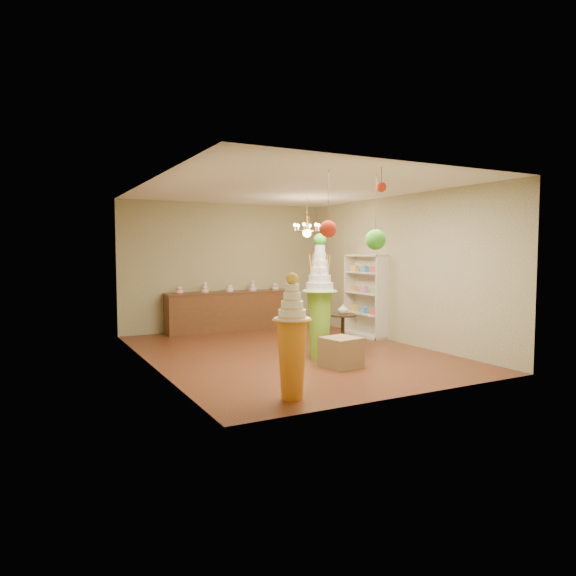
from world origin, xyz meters
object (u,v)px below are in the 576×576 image
round_table (343,327)px  pedestal_green (320,309)px  pedestal_orange (292,348)px  sideboard (229,310)px

round_table → pedestal_green: bearing=-148.6°
pedestal_green → pedestal_orange: size_ratio=1.35×
pedestal_orange → sideboard: (1.35, 5.62, -0.17)m
pedestal_orange → round_table: 3.38m
pedestal_green → round_table: pedestal_green is taller
pedestal_green → sideboard: pedestal_green is taller
pedestal_green → pedestal_orange: (-1.56, -1.89, -0.22)m
pedestal_green → pedestal_orange: pedestal_green is taller
sideboard → round_table: bearing=-72.3°
sideboard → round_table: size_ratio=4.46×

